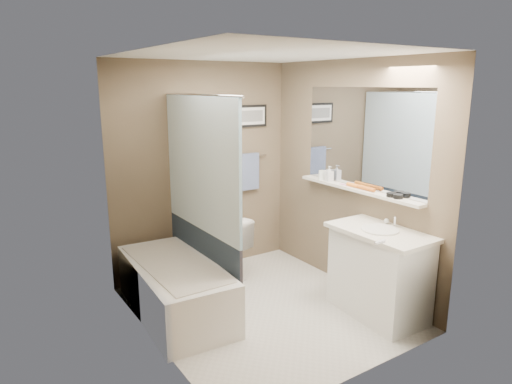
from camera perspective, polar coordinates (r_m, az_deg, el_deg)
ground at (r=4.61m, az=1.06°, el=-14.40°), size 2.50×2.50×0.00m
ceiling at (r=4.09m, az=1.21°, el=16.59°), size 2.20×2.50×0.04m
wall_back at (r=5.23m, az=-6.55°, el=2.81°), size 2.20×0.04×2.40m
wall_front at (r=3.29m, az=13.41°, el=-3.77°), size 2.20×0.04×2.40m
wall_left at (r=3.71m, az=-12.76°, el=-1.81°), size 0.04×2.50×2.40m
wall_right at (r=4.88m, az=11.64°, el=1.85°), size 0.04×2.50×2.40m
tile_surround at (r=4.21m, az=-15.22°, el=-2.96°), size 0.02×1.55×2.00m
curtain_rod at (r=4.31m, az=-7.17°, el=11.94°), size 0.02×1.55×0.02m
curtain_upper at (r=4.38m, az=-6.92°, el=3.40°), size 0.03×1.45×1.28m
curtain_lower at (r=4.59m, az=-6.64°, el=-6.74°), size 0.03×1.45×0.36m
mirror at (r=4.71m, az=13.26°, el=6.56°), size 0.02×1.60×1.00m
shelf at (r=4.76m, az=12.48°, el=0.30°), size 0.12×1.60×0.03m
towel_bar at (r=5.47m, az=-1.36°, el=4.41°), size 0.60×0.02×0.02m
towel at (r=5.48m, az=-1.23°, el=2.52°), size 0.34×0.05×0.44m
art_frame at (r=5.43m, az=-1.48°, el=9.44°), size 0.62×0.02×0.26m
art_mat at (r=5.42m, az=-1.40°, el=9.43°), size 0.56×0.00×0.20m
art_image at (r=5.41m, az=-1.38°, el=9.43°), size 0.50×0.00×0.13m
door at (r=3.75m, az=19.19°, el=-5.25°), size 0.80×0.02×2.00m
door_handle at (r=3.53m, az=15.23°, el=-6.10°), size 0.10×0.02×0.02m
bathtub at (r=4.50m, az=-10.04°, el=-11.81°), size 0.79×1.54×0.50m
tub_rim at (r=4.40m, az=-10.17°, el=-8.86°), size 0.56×1.36×0.02m
toilet at (r=5.18m, az=-4.56°, el=-6.92°), size 0.58×0.79×0.72m
vanity at (r=4.52m, az=15.08°, el=-9.92°), size 0.56×0.93×0.80m
countertop at (r=4.36m, az=15.32°, el=-4.87°), size 0.54×0.96×0.04m
sink_basin at (r=4.35m, az=15.26°, el=-4.54°), size 0.34×0.34×0.01m
faucet_spout at (r=4.48m, az=16.99°, el=-3.56°), size 0.02×0.02×0.10m
faucet_knob at (r=4.55m, az=16.01°, el=-3.51°), size 0.05×0.05×0.05m
candle_bowl_near at (r=4.42m, az=17.32°, el=-0.53°), size 0.09×0.09×0.04m
candle_bowl_far at (r=4.47m, az=16.55°, el=-0.33°), size 0.09×0.09×0.04m
hair_brush_front at (r=4.67m, az=13.59°, el=0.46°), size 0.04×0.22×0.04m
hair_brush_back at (r=4.77m, az=12.33°, el=0.78°), size 0.05×0.22×0.04m
pink_comb at (r=4.86m, az=11.20°, el=0.86°), size 0.04×0.16×0.01m
glass_jar at (r=5.12m, az=8.28°, el=2.13°), size 0.08×0.08×0.10m
soap_bottle at (r=5.03m, az=9.13°, el=2.29°), size 0.08×0.08×0.17m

